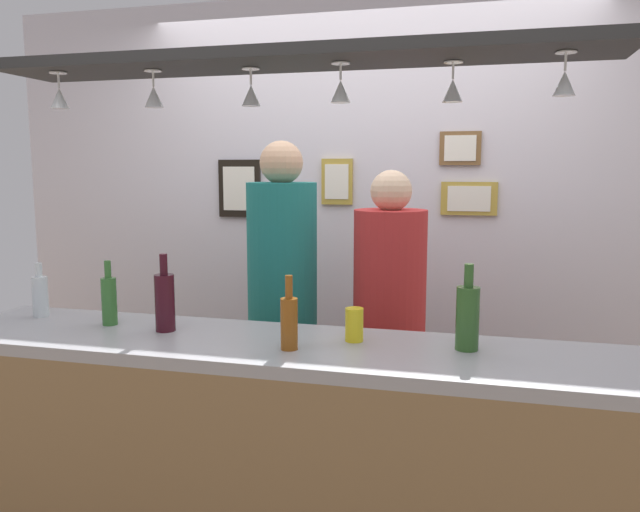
# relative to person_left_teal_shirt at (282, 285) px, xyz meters

# --- Properties ---
(back_wall) EXTENTS (4.40, 0.06, 2.60)m
(back_wall) POSITION_rel_person_left_teal_shirt_xyz_m (0.28, 0.67, 0.23)
(back_wall) COLOR silver
(back_wall) RESTS_ON ground_plane
(bar_counter) EXTENTS (2.70, 0.55, 1.02)m
(bar_counter) POSITION_rel_person_left_teal_shirt_xyz_m (0.28, -0.93, -0.39)
(bar_counter) COLOR #99999E
(bar_counter) RESTS_ON ground_plane
(overhead_glass_rack) EXTENTS (2.20, 0.36, 0.04)m
(overhead_glass_rack) POSITION_rel_person_left_teal_shirt_xyz_m (0.28, -0.73, 0.94)
(overhead_glass_rack) COLOR black
(hanging_wineglass_far_left) EXTENTS (0.07, 0.07, 0.13)m
(hanging_wineglass_far_left) POSITION_rel_person_left_teal_shirt_xyz_m (-0.61, -0.79, 0.83)
(hanging_wineglass_far_left) COLOR silver
(hanging_wineglass_far_left) RESTS_ON overhead_glass_rack
(hanging_wineglass_left) EXTENTS (0.07, 0.07, 0.13)m
(hanging_wineglass_left) POSITION_rel_person_left_teal_shirt_xyz_m (-0.24, -0.75, 0.83)
(hanging_wineglass_left) COLOR silver
(hanging_wineglass_left) RESTS_ON overhead_glass_rack
(hanging_wineglass_center_left) EXTENTS (0.07, 0.07, 0.13)m
(hanging_wineglass_center_left) POSITION_rel_person_left_teal_shirt_xyz_m (0.12, -0.70, 0.83)
(hanging_wineglass_center_left) COLOR silver
(hanging_wineglass_center_left) RESTS_ON overhead_glass_rack
(hanging_wineglass_center) EXTENTS (0.07, 0.07, 0.13)m
(hanging_wineglass_center) POSITION_rel_person_left_teal_shirt_xyz_m (0.45, -0.73, 0.83)
(hanging_wineglass_center) COLOR silver
(hanging_wineglass_center) RESTS_ON overhead_glass_rack
(hanging_wineglass_center_right) EXTENTS (0.07, 0.07, 0.13)m
(hanging_wineglass_center_right) POSITION_rel_person_left_teal_shirt_xyz_m (0.82, -0.66, 0.83)
(hanging_wineglass_center_right) COLOR silver
(hanging_wineglass_center_right) RESTS_ON overhead_glass_rack
(hanging_wineglass_right) EXTENTS (0.07, 0.07, 0.13)m
(hanging_wineglass_right) POSITION_rel_person_left_teal_shirt_xyz_m (1.17, -0.75, 0.83)
(hanging_wineglass_right) COLOR silver
(hanging_wineglass_right) RESTS_ON overhead_glass_rack
(person_left_teal_shirt) EXTENTS (0.34, 0.34, 1.77)m
(person_left_teal_shirt) POSITION_rel_person_left_teal_shirt_xyz_m (0.00, 0.00, 0.00)
(person_left_teal_shirt) COLOR #2D334C
(person_left_teal_shirt) RESTS_ON ground_plane
(person_middle_red_shirt) EXTENTS (0.34, 0.34, 1.63)m
(person_middle_red_shirt) POSITION_rel_person_left_teal_shirt_xyz_m (0.53, 0.00, -0.09)
(person_middle_red_shirt) COLOR #2D334C
(person_middle_red_shirt) RESTS_ON ground_plane
(bottle_champagne_green) EXTENTS (0.08, 0.08, 0.30)m
(bottle_champagne_green) POSITION_rel_person_left_teal_shirt_xyz_m (0.90, -0.71, 0.06)
(bottle_champagne_green) COLOR #2D5623
(bottle_champagne_green) RESTS_ON bar_counter
(bottle_beer_green_import) EXTENTS (0.06, 0.06, 0.26)m
(bottle_beer_green_import) POSITION_rel_person_left_teal_shirt_xyz_m (-0.50, -0.71, 0.05)
(bottle_beer_green_import) COLOR #336B2D
(bottle_beer_green_import) RESTS_ON bar_counter
(bottle_wine_dark_red) EXTENTS (0.08, 0.08, 0.30)m
(bottle_wine_dark_red) POSITION_rel_person_left_teal_shirt_xyz_m (-0.23, -0.74, 0.06)
(bottle_wine_dark_red) COLOR #380F19
(bottle_wine_dark_red) RESTS_ON bar_counter
(bottle_beer_amber_tall) EXTENTS (0.06, 0.06, 0.26)m
(bottle_beer_amber_tall) POSITION_rel_person_left_teal_shirt_xyz_m (0.30, -0.86, 0.04)
(bottle_beer_amber_tall) COLOR brown
(bottle_beer_amber_tall) RESTS_ON bar_counter
(bottle_soda_clear) EXTENTS (0.06, 0.06, 0.23)m
(bottle_soda_clear) POSITION_rel_person_left_teal_shirt_xyz_m (-0.86, -0.66, 0.04)
(bottle_soda_clear) COLOR silver
(bottle_soda_clear) RESTS_ON bar_counter
(drink_can) EXTENTS (0.07, 0.07, 0.12)m
(drink_can) POSITION_rel_person_left_teal_shirt_xyz_m (0.50, -0.70, 0.01)
(drink_can) COLOR yellow
(drink_can) RESTS_ON bar_counter
(picture_frame_caricature) EXTENTS (0.26, 0.02, 0.34)m
(picture_frame_caricature) POSITION_rel_person_left_teal_shirt_xyz_m (-0.47, 0.63, 0.45)
(picture_frame_caricature) COLOR black
(picture_frame_caricature) RESTS_ON back_wall
(picture_frame_crest) EXTENTS (0.18, 0.02, 0.26)m
(picture_frame_crest) POSITION_rel_person_left_teal_shirt_xyz_m (0.13, 0.63, 0.49)
(picture_frame_crest) COLOR #B29338
(picture_frame_crest) RESTS_ON back_wall
(picture_frame_lower_pair) EXTENTS (0.30, 0.02, 0.18)m
(picture_frame_lower_pair) POSITION_rel_person_left_teal_shirt_xyz_m (0.86, 0.63, 0.40)
(picture_frame_lower_pair) COLOR #B29338
(picture_frame_lower_pair) RESTS_ON back_wall
(picture_frame_upper_small) EXTENTS (0.22, 0.02, 0.18)m
(picture_frame_upper_small) POSITION_rel_person_left_teal_shirt_xyz_m (0.81, 0.63, 0.68)
(picture_frame_upper_small) COLOR brown
(picture_frame_upper_small) RESTS_ON back_wall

